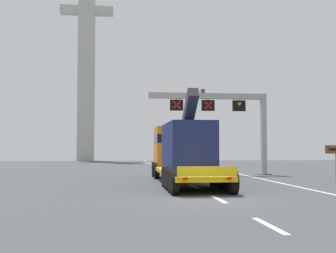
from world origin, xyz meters
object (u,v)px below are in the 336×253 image
object	(u,v)px
bridge_pylon_distant	(87,37)
overhead_lane_gantry	(225,110)
heavy_haul_truck_yellow	(181,150)
tourist_info_sign_brown	(336,155)

from	to	relation	value
bridge_pylon_distant	overhead_lane_gantry	bearing A→B (deg)	-70.71
heavy_haul_truck_yellow	bridge_pylon_distant	distance (m)	51.67
overhead_lane_gantry	heavy_haul_truck_yellow	bearing A→B (deg)	-124.02
overhead_lane_gantry	tourist_info_sign_brown	distance (m)	11.21
heavy_haul_truck_yellow	tourist_info_sign_brown	world-z (taller)	heavy_haul_truck_yellow
bridge_pylon_distant	heavy_haul_truck_yellow	bearing A→B (deg)	-78.42
overhead_lane_gantry	tourist_info_sign_brown	xyz separation A→B (m)	(4.03, -9.88, -3.44)
heavy_haul_truck_yellow	bridge_pylon_distant	world-z (taller)	bridge_pylon_distant
heavy_haul_truck_yellow	tourist_info_sign_brown	distance (m)	9.12
heavy_haul_truck_yellow	bridge_pylon_distant	size ratio (longest dim) A/B	0.34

